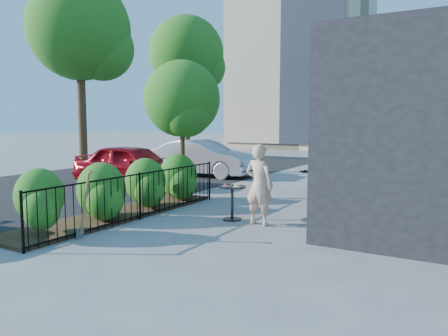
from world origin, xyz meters
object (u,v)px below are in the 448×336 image
Objects in this scene: woman at (259,185)px; patio_tree at (183,103)px; cafe_table at (232,197)px; car_silver at (203,158)px; street_tree_near at (80,35)px; car_red at (133,165)px; street_tree_far at (187,58)px; shovel at (84,209)px.

patio_tree is at bearing -26.27° from woman.
cafe_table is at bearing -7.00° from woman.
cafe_table is 0.19× the size of car_silver.
car_red is at bearing -24.50° from street_tree_near.
street_tree_near is at bearing 60.90° from car_red.
car_red is at bearing -64.54° from street_tree_far.
street_tree_near and street_tree_far have the same top height.
cafe_table is at bearing -121.06° from car_red.
shovel is at bearing -150.36° from car_red.
cafe_table is at bearing -25.54° from street_tree_near.
shovel is 9.85m from car_silver.
street_tree_far is at bearing 124.51° from patio_tree.
woman is at bearing -119.23° from car_red.
car_red is (-5.42, 2.70, 0.19)m from cafe_table.
street_tree_near is at bearing 154.46° from cafe_table.
car_red is 0.96× the size of car_silver.
cafe_table is 0.47× the size of woman.
patio_tree is 5.58m from car_silver.
street_tree_near is 4.67× the size of woman.
car_silver is at bearing -46.02° from woman.
street_tree_near is 7.58m from car_silver.
street_tree_near reaches higher than woman.
car_silver is at bearing -50.88° from street_tree_far.
cafe_table is at bearing -51.47° from street_tree_far.
patio_tree reaches higher than cafe_table.
woman is 3.65m from shovel.
street_tree_far is (-7.70, 11.20, 3.15)m from patio_tree.
street_tree_far is at bearing 90.00° from street_tree_near.
woman is at bearing -24.57° from street_tree_near.
shovel reaches higher than cafe_table.
car_red is (-2.84, 0.98, -2.03)m from patio_tree.
cafe_table is 0.60× the size of shovel.
cafe_table is 3.32m from shovel.
car_red is (-6.16, 2.82, -0.15)m from woman.
patio_tree is at bearing 146.43° from cafe_table.
shovel is at bearing 52.58° from woman.
street_tree_far is at bearing -47.08° from woman.
street_tree_far reaches higher than car_red.
woman is (11.03, -13.04, -5.03)m from street_tree_far.
street_tree_far is 5.96× the size of shovel.
cafe_table is at bearing 61.14° from shovel.
patio_tree is 0.48× the size of street_tree_near.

